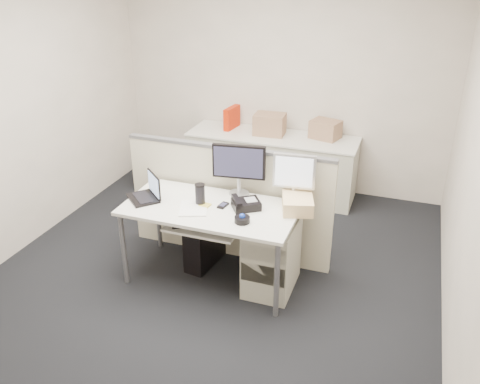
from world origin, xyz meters
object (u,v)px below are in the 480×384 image
at_px(monitor_main, 239,170).
at_px(desk, 210,214).
at_px(desk_phone, 246,204).
at_px(laptop, 142,188).

bearing_deg(monitor_main, desk, -123.39).
xyz_separation_m(desk, desk_phone, (0.30, 0.08, 0.10)).
distance_m(monitor_main, laptop, 0.87).
height_order(desk, monitor_main, monitor_main).
bearing_deg(laptop, monitor_main, 69.11).
xyz_separation_m(monitor_main, laptop, (-0.77, -0.38, -0.12)).
bearing_deg(monitor_main, desk_phone, -66.27).
relative_size(monitor_main, desk_phone, 2.09).
height_order(monitor_main, desk_phone, monitor_main).
bearing_deg(laptop, desk, 48.35).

